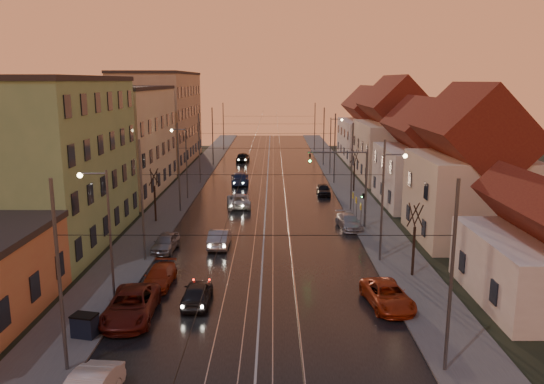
{
  "coord_description": "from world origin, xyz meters",
  "views": [
    {
      "loc": [
        0.79,
        -27.92,
        13.02
      ],
      "look_at": [
        0.68,
        20.67,
        2.79
      ],
      "focal_mm": 35.0,
      "sensor_mm": 36.0,
      "label": 1
    }
  ],
  "objects_px": {
    "parked_left_3": "(166,242)",
    "parked_right_0": "(387,295)",
    "street_lamp_1": "(387,194)",
    "street_lamp_3": "(333,140)",
    "parked_left_1": "(131,306)",
    "driving_car_3": "(240,178)",
    "parked_right_2": "(323,190)",
    "street_lamp_2": "(184,156)",
    "driving_car_4": "(243,157)",
    "dumpster": "(85,326)",
    "traffic_light_mast": "(355,178)",
    "parked_right_1": "(349,222)",
    "driving_car_0": "(197,293)",
    "driving_car_1": "(220,238)",
    "street_lamp_0": "(104,223)",
    "parked_left_2": "(159,276)",
    "driving_car_2": "(239,200)"
  },
  "relations": [
    {
      "from": "street_lamp_3",
      "to": "parked_right_2",
      "type": "height_order",
      "value": "street_lamp_3"
    },
    {
      "from": "street_lamp_0",
      "to": "parked_left_2",
      "type": "distance_m",
      "value": 5.54
    },
    {
      "from": "driving_car_3",
      "to": "street_lamp_2",
      "type": "bearing_deg",
      "value": 52.95
    },
    {
      "from": "street_lamp_2",
      "to": "driving_car_4",
      "type": "relative_size",
      "value": 1.73
    },
    {
      "from": "street_lamp_1",
      "to": "driving_car_0",
      "type": "xyz_separation_m",
      "value": [
        -12.83,
        -8.43,
        -4.2
      ]
    },
    {
      "from": "street_lamp_3",
      "to": "driving_car_4",
      "type": "distance_m",
      "value": 18.29
    },
    {
      "from": "dumpster",
      "to": "parked_right_2",
      "type": "bearing_deg",
      "value": 79.28
    },
    {
      "from": "driving_car_1",
      "to": "parked_right_1",
      "type": "relative_size",
      "value": 1.01
    },
    {
      "from": "street_lamp_1",
      "to": "parked_left_1",
      "type": "distance_m",
      "value": 19.73
    },
    {
      "from": "parked_right_2",
      "to": "driving_car_1",
      "type": "bearing_deg",
      "value": -116.38
    },
    {
      "from": "parked_left_1",
      "to": "driving_car_1",
      "type": "bearing_deg",
      "value": 72.32
    },
    {
      "from": "street_lamp_2",
      "to": "driving_car_1",
      "type": "bearing_deg",
      "value": -72.0
    },
    {
      "from": "driving_car_1",
      "to": "driving_car_3",
      "type": "xyz_separation_m",
      "value": [
        0.01,
        25.99,
        0.06
      ]
    },
    {
      "from": "parked_right_1",
      "to": "parked_left_3",
      "type": "bearing_deg",
      "value": -164.26
    },
    {
      "from": "street_lamp_1",
      "to": "parked_left_2",
      "type": "height_order",
      "value": "street_lamp_1"
    },
    {
      "from": "street_lamp_3",
      "to": "parked_right_0",
      "type": "distance_m",
      "value": 44.97
    },
    {
      "from": "parked_left_2",
      "to": "dumpster",
      "type": "distance_m",
      "value": 7.63
    },
    {
      "from": "street_lamp_0",
      "to": "driving_car_1",
      "type": "relative_size",
      "value": 1.82
    },
    {
      "from": "traffic_light_mast",
      "to": "dumpster",
      "type": "bearing_deg",
      "value": -129.01
    },
    {
      "from": "parked_right_0",
      "to": "parked_right_2",
      "type": "xyz_separation_m",
      "value": [
        -0.89,
        31.0,
        -0.03
      ]
    },
    {
      "from": "parked_left_2",
      "to": "street_lamp_0",
      "type": "bearing_deg",
      "value": -134.03
    },
    {
      "from": "traffic_light_mast",
      "to": "driving_car_1",
      "type": "height_order",
      "value": "traffic_light_mast"
    },
    {
      "from": "street_lamp_3",
      "to": "parked_left_1",
      "type": "distance_m",
      "value": 49.37
    },
    {
      "from": "driving_car_3",
      "to": "parked_right_2",
      "type": "distance_m",
      "value": 11.99
    },
    {
      "from": "traffic_light_mast",
      "to": "parked_right_0",
      "type": "xyz_separation_m",
      "value": [
        -0.49,
        -16.74,
        -3.93
      ]
    },
    {
      "from": "street_lamp_2",
      "to": "driving_car_4",
      "type": "xyz_separation_m",
      "value": [
        4.91,
        27.87,
        -4.1
      ]
    },
    {
      "from": "street_lamp_3",
      "to": "street_lamp_2",
      "type": "bearing_deg",
      "value": -138.69
    },
    {
      "from": "driving_car_1",
      "to": "parked_left_1",
      "type": "xyz_separation_m",
      "value": [
        -3.63,
        -13.18,
        0.05
      ]
    },
    {
      "from": "parked_left_3",
      "to": "parked_right_0",
      "type": "height_order",
      "value": "parked_left_3"
    },
    {
      "from": "dumpster",
      "to": "parked_right_0",
      "type": "bearing_deg",
      "value": 27.09
    },
    {
      "from": "street_lamp_1",
      "to": "parked_left_1",
      "type": "bearing_deg",
      "value": -147.24
    },
    {
      "from": "street_lamp_3",
      "to": "driving_car_1",
      "type": "height_order",
      "value": "street_lamp_3"
    },
    {
      "from": "street_lamp_2",
      "to": "dumpster",
      "type": "xyz_separation_m",
      "value": [
        0.24,
        -32.82,
        -4.19
      ]
    },
    {
      "from": "street_lamp_0",
      "to": "dumpster",
      "type": "relative_size",
      "value": 6.67
    },
    {
      "from": "street_lamp_1",
      "to": "traffic_light_mast",
      "type": "distance_m",
      "value": 8.08
    },
    {
      "from": "street_lamp_0",
      "to": "parked_left_2",
      "type": "relative_size",
      "value": 1.91
    },
    {
      "from": "street_lamp_2",
      "to": "driving_car_2",
      "type": "distance_m",
      "value": 8.35
    },
    {
      "from": "street_lamp_1",
      "to": "street_lamp_3",
      "type": "height_order",
      "value": "same"
    },
    {
      "from": "driving_car_4",
      "to": "parked_left_1",
      "type": "height_order",
      "value": "driving_car_4"
    },
    {
      "from": "driving_car_0",
      "to": "driving_car_1",
      "type": "xyz_separation_m",
      "value": [
        0.23,
        11.16,
        0.04
      ]
    },
    {
      "from": "driving_car_1",
      "to": "driving_car_3",
      "type": "distance_m",
      "value": 25.99
    },
    {
      "from": "traffic_light_mast",
      "to": "parked_left_3",
      "type": "relative_size",
      "value": 1.8
    },
    {
      "from": "driving_car_0",
      "to": "parked_right_2",
      "type": "relative_size",
      "value": 1.07
    },
    {
      "from": "parked_right_1",
      "to": "parked_left_1",
      "type": "bearing_deg",
      "value": -135.64
    },
    {
      "from": "driving_car_0",
      "to": "parked_left_2",
      "type": "xyz_separation_m",
      "value": [
        -2.85,
        2.88,
        -0.08
      ]
    },
    {
      "from": "driving_car_2",
      "to": "street_lamp_1",
      "type": "bearing_deg",
      "value": 119.56
    },
    {
      "from": "street_lamp_2",
      "to": "parked_right_2",
      "type": "xyz_separation_m",
      "value": [
        15.73,
        2.26,
        -4.24
      ]
    },
    {
      "from": "driving_car_3",
      "to": "parked_right_1",
      "type": "distance_m",
      "value": 23.48
    },
    {
      "from": "street_lamp_3",
      "to": "parked_left_3",
      "type": "height_order",
      "value": "street_lamp_3"
    },
    {
      "from": "parked_right_2",
      "to": "traffic_light_mast",
      "type": "bearing_deg",
      "value": -83.5
    }
  ]
}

